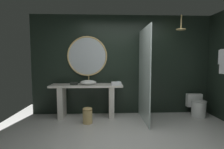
% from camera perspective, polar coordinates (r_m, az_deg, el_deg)
% --- Properties ---
extents(ground_plane, '(5.76, 5.76, 0.00)m').
position_cam_1_polar(ground_plane, '(3.08, 7.62, -22.91)').
color(ground_plane, silver).
extents(back_wall_panel, '(4.80, 0.10, 2.60)m').
position_cam_1_polar(back_wall_panel, '(4.61, 3.72, 3.15)').
color(back_wall_panel, black).
rests_on(back_wall_panel, ground_plane).
extents(vanity_counter, '(1.78, 0.50, 0.82)m').
position_cam_1_polar(vanity_counter, '(4.39, -8.37, -7.12)').
color(vanity_counter, silver).
rests_on(vanity_counter, ground_plane).
extents(vessel_sink, '(0.41, 0.33, 0.22)m').
position_cam_1_polar(vessel_sink, '(4.31, -7.89, -2.56)').
color(vessel_sink, white).
rests_on(vessel_sink, vanity_counter).
extents(tumbler_cup, '(0.08, 0.08, 0.09)m').
position_cam_1_polar(tumbler_cup, '(4.27, 2.04, -2.77)').
color(tumbler_cup, silver).
rests_on(tumbler_cup, vanity_counter).
extents(tissue_box, '(0.17, 0.11, 0.06)m').
position_cam_1_polar(tissue_box, '(4.34, -12.47, -2.94)').
color(tissue_box, '#282D28').
rests_on(tissue_box, vanity_counter).
extents(round_wall_mirror, '(1.04, 0.04, 1.04)m').
position_cam_1_polar(round_wall_mirror, '(4.52, -8.22, 6.03)').
color(round_wall_mirror, tan).
extents(shower_glass_panel, '(0.02, 1.15, 2.17)m').
position_cam_1_polar(shower_glass_panel, '(4.08, 10.61, -0.15)').
color(shower_glass_panel, silver).
rests_on(shower_glass_panel, ground_plane).
extents(rain_shower_head, '(0.22, 0.22, 0.35)m').
position_cam_1_polar(rain_shower_head, '(4.53, 21.90, 14.05)').
color(rain_shower_head, tan).
extents(toilet, '(0.39, 0.51, 0.54)m').
position_cam_1_polar(toilet, '(4.98, 26.44, -9.37)').
color(toilet, white).
rests_on(toilet, ground_plane).
extents(waste_bin, '(0.22, 0.22, 0.37)m').
position_cam_1_polar(waste_bin, '(4.04, -8.13, -13.21)').
color(waste_bin, tan).
rests_on(waste_bin, ground_plane).
extents(folded_hand_towel, '(0.24, 0.18, 0.08)m').
position_cam_1_polar(folded_hand_towel, '(4.17, 1.40, -3.02)').
color(folded_hand_towel, white).
rests_on(folded_hand_towel, vanity_counter).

